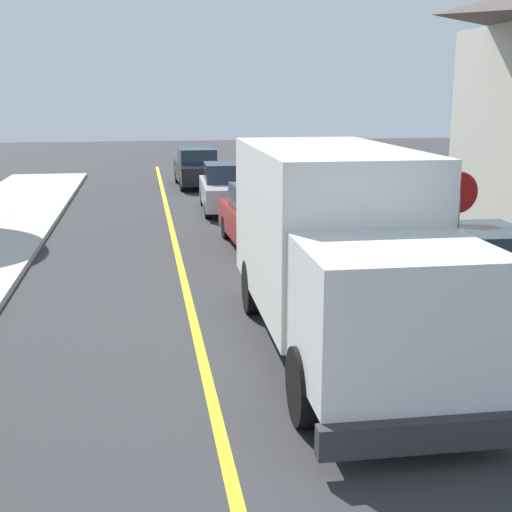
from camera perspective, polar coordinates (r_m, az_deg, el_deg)
centre_line_yellow at (r=12.06m, az=-5.06°, el=-6.22°), size 0.16×56.00×0.01m
box_truck at (r=10.89m, az=6.68°, el=1.24°), size 2.52×7.22×3.20m
parked_car_near at (r=18.28m, az=0.65°, el=3.15°), size 1.97×4.47×1.67m
parked_car_mid at (r=24.14m, az=-2.36°, el=5.65°), size 1.95×4.46×1.67m
parked_car_far at (r=30.74m, az=-4.91°, el=7.28°), size 1.92×4.45×1.67m
parked_van_across at (r=13.28m, az=17.82°, el=-1.43°), size 1.97×4.47×1.67m
stop_sign at (r=13.35m, az=16.45°, el=3.42°), size 0.80×0.10×2.65m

